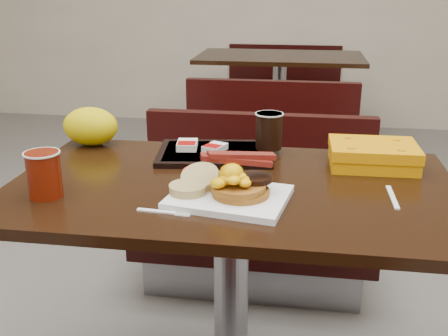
# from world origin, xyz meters

# --- Properties ---
(table_near) EXTENTS (1.20, 0.70, 0.75)m
(table_near) POSITION_xyz_m (0.00, 0.00, 0.38)
(table_near) COLOR black
(table_near) RESTS_ON floor
(bench_near_n) EXTENTS (1.00, 0.46, 0.72)m
(bench_near_n) POSITION_xyz_m (0.00, 0.70, 0.36)
(bench_near_n) COLOR black
(bench_near_n) RESTS_ON floor
(table_far) EXTENTS (1.20, 0.70, 0.75)m
(table_far) POSITION_xyz_m (0.00, 2.60, 0.38)
(table_far) COLOR black
(table_far) RESTS_ON floor
(bench_far_s) EXTENTS (1.00, 0.46, 0.72)m
(bench_far_s) POSITION_xyz_m (0.00, 1.90, 0.36)
(bench_far_s) COLOR black
(bench_far_s) RESTS_ON floor
(bench_far_n) EXTENTS (1.00, 0.46, 0.72)m
(bench_far_n) POSITION_xyz_m (0.00, 3.30, 0.36)
(bench_far_n) COLOR black
(bench_far_n) RESTS_ON floor
(platter) EXTENTS (0.32, 0.26, 0.02)m
(platter) POSITION_xyz_m (0.01, -0.12, 0.76)
(platter) COLOR white
(platter) RESTS_ON table_near
(pancake_stack) EXTENTS (0.15, 0.15, 0.03)m
(pancake_stack) POSITION_xyz_m (0.04, -0.11, 0.78)
(pancake_stack) COLOR #9C5A1A
(pancake_stack) RESTS_ON platter
(sausage_patty) EXTENTS (0.09, 0.09, 0.01)m
(sausage_patty) POSITION_xyz_m (0.07, -0.09, 0.80)
(sausage_patty) COLOR black
(sausage_patty) RESTS_ON pancake_stack
(scrambled_eggs) EXTENTS (0.11, 0.09, 0.05)m
(scrambled_eggs) POSITION_xyz_m (0.02, -0.13, 0.82)
(scrambled_eggs) COLOR #F6AF04
(scrambled_eggs) RESTS_ON pancake_stack
(bacon_strips) EXTENTS (0.19, 0.12, 0.01)m
(bacon_strips) POSITION_xyz_m (0.03, -0.11, 0.86)
(bacon_strips) COLOR #4A050C
(bacon_strips) RESTS_ON scrambled_eggs
(muffin_bottom) EXTENTS (0.10, 0.10, 0.02)m
(muffin_bottom) POSITION_xyz_m (-0.09, -0.12, 0.78)
(muffin_bottom) COLOR tan
(muffin_bottom) RESTS_ON platter
(muffin_top) EXTENTS (0.11, 0.11, 0.06)m
(muffin_top) POSITION_xyz_m (-0.07, -0.07, 0.79)
(muffin_top) COLOR tan
(muffin_top) RESTS_ON platter
(coffee_cup_near) EXTENTS (0.11, 0.11, 0.12)m
(coffee_cup_near) POSITION_xyz_m (-0.45, -0.16, 0.81)
(coffee_cup_near) COLOR #8D1405
(coffee_cup_near) RESTS_ON table_near
(fork) EXTENTS (0.13, 0.03, 0.00)m
(fork) POSITION_xyz_m (-0.15, -0.21, 0.75)
(fork) COLOR white
(fork) RESTS_ON table_near
(knife) EXTENTS (0.01, 0.15, 0.00)m
(knife) POSITION_xyz_m (0.41, -0.04, 0.75)
(knife) COLOR white
(knife) RESTS_ON table_near
(condiment_syrup) EXTENTS (0.05, 0.05, 0.01)m
(condiment_syrup) POSITION_xyz_m (-0.02, 0.09, 0.76)
(condiment_syrup) COLOR #A44007
(condiment_syrup) RESTS_ON table_near
(condiment_ketchup) EXTENTS (0.04, 0.03, 0.01)m
(condiment_ketchup) POSITION_xyz_m (-0.13, 0.07, 0.75)
(condiment_ketchup) COLOR #8C0504
(condiment_ketchup) RESTS_ON table_near
(tray) EXTENTS (0.38, 0.29, 0.02)m
(tray) POSITION_xyz_m (-0.08, 0.23, 0.76)
(tray) COLOR black
(tray) RESTS_ON table_near
(hashbrown_sleeve_left) EXTENTS (0.07, 0.09, 0.02)m
(hashbrown_sleeve_left) POSITION_xyz_m (-0.17, 0.24, 0.78)
(hashbrown_sleeve_left) COLOR silver
(hashbrown_sleeve_left) RESTS_ON tray
(hashbrown_sleeve_right) EXTENTS (0.08, 0.09, 0.02)m
(hashbrown_sleeve_right) POSITION_xyz_m (-0.08, 0.23, 0.78)
(hashbrown_sleeve_right) COLOR silver
(hashbrown_sleeve_right) RESTS_ON tray
(coffee_cup_far) EXTENTS (0.10, 0.10, 0.11)m
(coffee_cup_far) POSITION_xyz_m (0.08, 0.28, 0.82)
(coffee_cup_far) COLOR black
(coffee_cup_far) RESTS_ON tray
(clamshell) EXTENTS (0.25, 0.19, 0.07)m
(clamshell) POSITION_xyz_m (0.39, 0.20, 0.78)
(clamshell) COLOR #CF7E03
(clamshell) RESTS_ON table_near
(paper_bag) EXTENTS (0.21, 0.18, 0.13)m
(paper_bag) POSITION_xyz_m (-0.51, 0.28, 0.81)
(paper_bag) COLOR yellow
(paper_bag) RESTS_ON table_near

